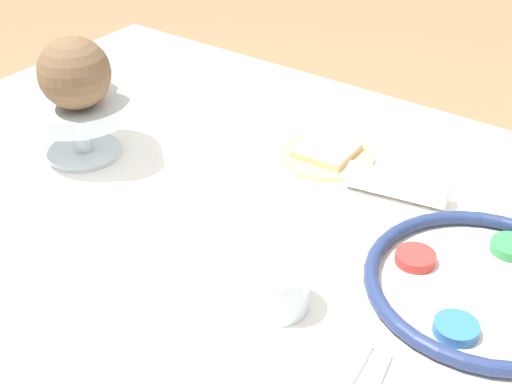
# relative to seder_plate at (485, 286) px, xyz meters

# --- Properties ---
(seder_plate) EXTENTS (0.31, 0.31, 0.03)m
(seder_plate) POSITION_rel_seder_plate_xyz_m (0.00, 0.00, 0.00)
(seder_plate) COLOR silver
(seder_plate) RESTS_ON dining_table
(fruit_stand) EXTENTS (0.18, 0.18, 0.10)m
(fruit_stand) POSITION_rel_seder_plate_xyz_m (0.68, 0.05, 0.06)
(fruit_stand) COLOR silver
(fruit_stand) RESTS_ON dining_table
(orange_fruit) EXTENTS (0.08, 0.08, 0.08)m
(orange_fruit) POSITION_rel_seder_plate_xyz_m (0.70, 0.02, 0.13)
(orange_fruit) COLOR orange
(orange_fruit) RESTS_ON fruit_stand
(coconut) EXTENTS (0.11, 0.11, 0.11)m
(coconut) POSITION_rel_seder_plate_xyz_m (0.66, 0.07, 0.15)
(coconut) COLOR brown
(coconut) RESTS_ON fruit_stand
(bread_plate) EXTENTS (0.16, 0.16, 0.02)m
(bread_plate) POSITION_rel_seder_plate_xyz_m (0.34, -0.18, -0.01)
(bread_plate) COLOR tan
(bread_plate) RESTS_ON dining_table
(napkin_roll) EXTENTS (0.16, 0.07, 0.04)m
(napkin_roll) POSITION_rel_seder_plate_xyz_m (0.19, -0.14, 0.01)
(napkin_roll) COLOR white
(napkin_roll) RESTS_ON dining_table
(cup_near) EXTENTS (0.08, 0.08, 0.06)m
(cup_near) POSITION_rel_seder_plate_xyz_m (0.20, 0.17, 0.01)
(cup_near) COLOR silver
(cup_near) RESTS_ON dining_table
(spoon) EXTENTS (0.15, 0.06, 0.01)m
(spoon) POSITION_rel_seder_plate_xyz_m (0.22, -0.18, -0.01)
(spoon) COLOR silver
(spoon) RESTS_ON dining_table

